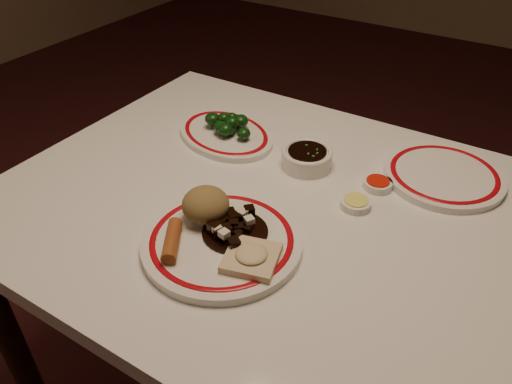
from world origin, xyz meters
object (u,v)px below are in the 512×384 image
object	(u,v)px
rice_mound	(206,205)
soy_bowl	(307,159)
broccoli_plate	(226,134)
broccoli_pile	(227,124)
dining_table	(283,238)
main_plate	(222,242)
spring_roll	(172,241)
fried_wonton	(251,257)
stirfry_heap	(231,227)

from	to	relation	value
rice_mound	soy_bowl	size ratio (longest dim) A/B	0.80
rice_mound	broccoli_plate	xyz separation A→B (m)	(-0.17, 0.30, -0.04)
broccoli_plate	broccoli_pile	bearing A→B (deg)	5.70
rice_mound	soy_bowl	world-z (taller)	rice_mound
dining_table	main_plate	bearing A→B (deg)	-102.63
dining_table	main_plate	xyz separation A→B (m)	(-0.04, -0.17, 0.10)
broccoli_pile	spring_roll	bearing A→B (deg)	-68.83
dining_table	main_plate	world-z (taller)	main_plate
rice_mound	spring_roll	distance (m)	0.10
rice_mound	spring_roll	xyz separation A→B (m)	(-0.00, -0.10, -0.02)
dining_table	broccoli_pile	distance (m)	0.33
spring_roll	broccoli_plate	xyz separation A→B (m)	(-0.16, 0.40, -0.02)
fried_wonton	stirfry_heap	xyz separation A→B (m)	(-0.07, 0.05, 0.00)
fried_wonton	broccoli_pile	distance (m)	0.47
broccoli_plate	broccoli_pile	xyz separation A→B (m)	(0.01, 0.00, 0.03)
fried_wonton	stirfry_heap	distance (m)	0.09
dining_table	rice_mound	bearing A→B (deg)	-125.44
stirfry_heap	broccoli_pile	xyz separation A→B (m)	(-0.22, 0.31, 0.01)
rice_mound	broccoli_pile	world-z (taller)	rice_mound
soy_bowl	main_plate	bearing A→B (deg)	-91.59
main_plate	broccoli_plate	world-z (taller)	main_plate
dining_table	soy_bowl	distance (m)	0.19
spring_roll	stirfry_heap	bearing A→B (deg)	21.03
stirfry_heap	soy_bowl	distance (m)	0.30
dining_table	broccoli_pile	size ratio (longest dim) A/B	8.81
broccoli_plate	soy_bowl	world-z (taller)	soy_bowl
dining_table	broccoli_plate	size ratio (longest dim) A/B	3.67
broccoli_plate	rice_mound	bearing A→B (deg)	-61.43
rice_mound	soy_bowl	distance (m)	0.30
spring_roll	fried_wonton	world-z (taller)	spring_roll
spring_roll	stirfry_heap	size ratio (longest dim) A/B	0.79
stirfry_heap	soy_bowl	world-z (taller)	stirfry_heap
rice_mound	broccoli_plate	distance (m)	0.35
broccoli_plate	soy_bowl	xyz separation A→B (m)	(0.23, -0.01, 0.01)
main_plate	fried_wonton	bearing A→B (deg)	-14.97
dining_table	soy_bowl	world-z (taller)	soy_bowl
stirfry_heap	spring_roll	bearing A→B (deg)	-126.87
fried_wonton	broccoli_plate	distance (m)	0.47
broccoli_pile	dining_table	bearing A→B (deg)	-32.89
main_plate	rice_mound	bearing A→B (deg)	150.76
rice_mound	main_plate	bearing A→B (deg)	-29.24
main_plate	fried_wonton	distance (m)	0.08
rice_mound	broccoli_plate	bearing A→B (deg)	118.57
main_plate	dining_table	bearing A→B (deg)	77.37
fried_wonton	main_plate	bearing A→B (deg)	165.03
spring_roll	rice_mound	bearing A→B (deg)	55.62
stirfry_heap	broccoli_plate	size ratio (longest dim) A/B	0.39
main_plate	rice_mound	world-z (taller)	rice_mound
fried_wonton	broccoli_pile	world-z (taller)	broccoli_pile
spring_roll	broccoli_plate	bearing A→B (deg)	79.80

